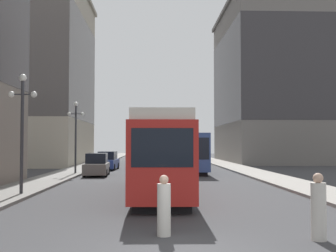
{
  "coord_description": "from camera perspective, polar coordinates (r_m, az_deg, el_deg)",
  "views": [
    {
      "loc": [
        -0.75,
        -9.95,
        2.58
      ],
      "look_at": [
        -0.09,
        8.12,
        3.36
      ],
      "focal_mm": 44.32,
      "sensor_mm": 36.0,
      "label": 1
    }
  ],
  "objects": [
    {
      "name": "ground_plane",
      "position": [
        10.3,
        2.25,
        -16.95
      ],
      "size": [
        200.0,
        200.0,
        0.0
      ],
      "primitive_type": "plane",
      "color": "#38383A"
    },
    {
      "name": "sidewalk_left",
      "position": [
        50.54,
        -10.46,
        -5.27
      ],
      "size": [
        2.97,
        120.0,
        0.15
      ],
      "primitive_type": "cube",
      "color": "gray",
      "rests_on": "ground"
    },
    {
      "name": "sidewalk_right",
      "position": [
        50.78,
        7.94,
        -5.27
      ],
      "size": [
        2.97,
        120.0,
        0.15
      ],
      "primitive_type": "cube",
      "color": "gray",
      "rests_on": "ground"
    },
    {
      "name": "streetcar",
      "position": [
        21.82,
        -0.91,
        -3.72
      ],
      "size": [
        2.85,
        14.39,
        3.89
      ],
      "rotation": [
        0.0,
        0.0,
        -0.02
      ],
      "color": "black",
      "rests_on": "ground"
    },
    {
      "name": "transit_bus",
      "position": [
        37.93,
        2.87,
        -3.42
      ],
      "size": [
        2.66,
        11.22,
        3.45
      ],
      "rotation": [
        0.0,
        0.0,
        -0.01
      ],
      "color": "black",
      "rests_on": "ground"
    },
    {
      "name": "parked_car_left_near",
      "position": [
        34.12,
        -9.77,
        -5.35
      ],
      "size": [
        2.01,
        4.48,
        1.82
      ],
      "rotation": [
        0.0,
        0.0,
        0.04
      ],
      "color": "black",
      "rests_on": "ground"
    },
    {
      "name": "parked_car_left_mid",
      "position": [
        42.01,
        -8.31,
        -4.81
      ],
      "size": [
        2.07,
        4.59,
        1.82
      ],
      "rotation": [
        0.0,
        0.0,
        -0.05
      ],
      "color": "black",
      "rests_on": "ground"
    },
    {
      "name": "pedestrian_crossing_near",
      "position": [
        11.82,
        -0.56,
        -11.15
      ],
      "size": [
        0.38,
        0.38,
        1.7
      ],
      "rotation": [
        0.0,
        0.0,
        5.22
      ],
      "color": "beige",
      "rests_on": "ground"
    },
    {
      "name": "pedestrian_crossing_far",
      "position": [
        12.0,
        20.0,
        -10.67
      ],
      "size": [
        0.4,
        0.4,
        1.8
      ],
      "rotation": [
        0.0,
        0.0,
        4.62
      ],
      "color": "beige",
      "rests_on": "ground"
    },
    {
      "name": "lamp_post_left_near",
      "position": [
        21.61,
        -19.4,
        1.39
      ],
      "size": [
        1.41,
        0.36,
        5.87
      ],
      "color": "#333338",
      "rests_on": "sidewalk_left"
    },
    {
      "name": "lamp_post_left_far",
      "position": [
        35.37,
        -12.57,
        -0.07
      ],
      "size": [
        1.41,
        0.36,
        5.94
      ],
      "color": "#333338",
      "rests_on": "sidewalk_left"
    },
    {
      "name": "building_left_corner",
      "position": [
        55.45,
        -17.15,
        6.89
      ],
      "size": [
        11.64,
        19.49,
        22.32
      ],
      "color": "#B2A893",
      "rests_on": "ground"
    },
    {
      "name": "building_right_corner",
      "position": [
        61.29,
        13.56,
        5.79
      ],
      "size": [
        12.89,
        21.89,
        21.98
      ],
      "color": "slate",
      "rests_on": "ground"
    }
  ]
}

